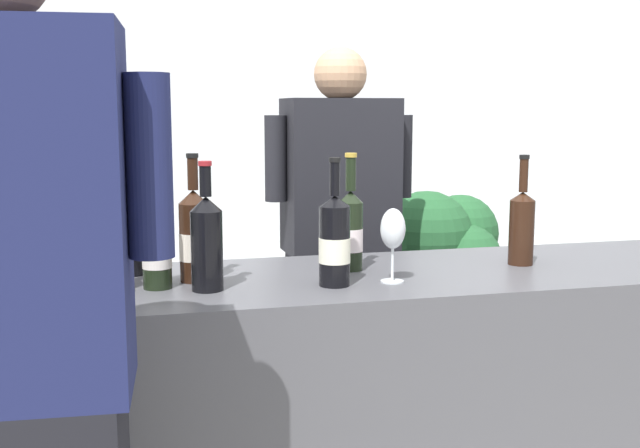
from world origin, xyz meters
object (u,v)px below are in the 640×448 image
Objects in this scene: wine_bottle_6 at (335,241)px; wine_glass at (393,231)px; wine_bottle_1 at (130,231)px; person_server at (340,275)px; wine_bottle_0 at (194,236)px; wine_bottle_5 at (207,241)px; wine_bottle_4 at (88,256)px; wine_bottle_2 at (350,229)px; potted_shrub at (438,263)px; wine_bottle_3 at (522,225)px; person_guest at (16,430)px; wine_bottle_8 at (156,243)px; wine_bottle_7 at (98,248)px.

wine_bottle_6 is 0.16m from wine_glass.
person_server reaches higher than wine_bottle_1.
wine_bottle_0 reaches higher than wine_bottle_1.
wine_bottle_5 is 1.02m from person_server.
wine_bottle_0 is at bearing 100.94° from wine_bottle_5.
wine_bottle_6 is (0.53, -0.27, -0.01)m from wine_bottle_1.
person_server is at bearing 44.33° from wine_bottle_4.
wine_bottle_2 is 1.69× the size of wine_glass.
wine_bottle_6 reaches higher than potted_shrub.
wine_bottle_2 reaches higher than wine_bottle_5.
wine_bottle_3 is 0.98× the size of wine_bottle_4.
potted_shrub is (1.52, 1.70, -0.11)m from person_guest.
person_server is at bearing 48.29° from wine_bottle_0.
wine_bottle_4 is 0.99× the size of wine_bottle_6.
wine_bottle_8 is (-0.10, -0.06, -0.00)m from wine_bottle_0.
wine_bottle_0 is 1.04× the size of wine_bottle_1.
wine_bottle_7 is (0.02, 0.10, -0.00)m from wine_bottle_4.
wine_bottle_3 is 0.48m from wine_glass.
wine_bottle_0 is 1.55m from potted_shrub.
potted_shrub is (0.62, 1.14, -0.34)m from wine_glass.
person_guest reaches higher than potted_shrub.
wine_bottle_8 is 0.21× the size of person_server.
wine_bottle_8 is (0.17, 0.12, 0.00)m from wine_bottle_4.
wine_bottle_2 is at bearing 110.37° from wine_glass.
wine_bottle_7 reaches higher than potted_shrub.
person_guest is (-0.27, -0.65, -0.21)m from wine_bottle_8.
wine_bottle_1 is at bearing -144.66° from person_server.
wine_bottle_0 is at bearing 164.63° from wine_glass.
wine_glass is at bearing -69.63° from wine_bottle_2.
wine_bottle_0 reaches higher than wine_glass.
wine_bottle_5 is 0.98× the size of wine_bottle_6.
wine_bottle_7 is at bearing -170.83° from wine_bottle_2.
wine_bottle_1 is 0.99× the size of wine_bottle_6.
wine_bottle_1 is at bearing 171.61° from wine_bottle_2.
wine_bottle_3 is 0.30× the size of potted_shrub.
wine_bottle_2 is at bearing -102.84° from person_server.
wine_bottle_1 is 0.89m from person_guest.
wine_bottle_1 is 1.00× the size of wine_bottle_5.
wine_bottle_2 is 0.46m from wine_bottle_5.
wine_bottle_2 is 1.22m from potted_shrub.
wine_bottle_8 reaches higher than wine_bottle_6.
wine_bottle_2 is 0.19× the size of person_guest.
wine_bottle_8 is at bearing -133.80° from person_server.
wine_bottle_3 is 0.64m from wine_bottle_6.
wine_bottle_4 is 1.02× the size of wine_bottle_7.
wine_bottle_0 is 1.03× the size of wine_bottle_4.
wine_bottle_4 is (-0.27, -0.18, -0.01)m from wine_bottle_0.
wine_bottle_0 is at bearing 158.16° from wine_bottle_6.
wine_bottle_4 is 0.20× the size of person_server.
person_guest reaches higher than wine_bottle_8.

